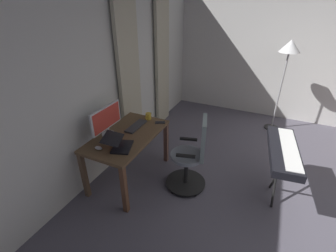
{
  "coord_description": "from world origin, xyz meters",
  "views": [
    {
      "loc": [
        2.61,
        -1.18,
        2.36
      ],
      "look_at": [
        0.31,
        -2.25,
        0.98
      ],
      "focal_mm": 25.3,
      "sensor_mm": 36.0,
      "label": 1
    }
  ],
  "objects_px": {
    "laptop": "(119,144)",
    "mug_tea": "(148,116)",
    "piano_keyboard": "(283,151)",
    "computer_keyboard": "(136,126)",
    "cell_phone_by_monitor": "(160,122)",
    "computer_mouse": "(98,148)",
    "office_chair": "(192,157)",
    "computer_monitor": "(106,119)",
    "floor_lamp": "(289,54)",
    "desk": "(128,141)"
  },
  "relations": [
    {
      "from": "office_chair",
      "to": "floor_lamp",
      "type": "bearing_deg",
      "value": -37.68
    },
    {
      "from": "desk",
      "to": "computer_mouse",
      "type": "relative_size",
      "value": 12.33
    },
    {
      "from": "laptop",
      "to": "cell_phone_by_monitor",
      "type": "distance_m",
      "value": 0.82
    },
    {
      "from": "computer_mouse",
      "to": "cell_phone_by_monitor",
      "type": "xyz_separation_m",
      "value": [
        -0.94,
        0.37,
        -0.01
      ]
    },
    {
      "from": "computer_monitor",
      "to": "piano_keyboard",
      "type": "distance_m",
      "value": 2.24
    },
    {
      "from": "computer_monitor",
      "to": "computer_keyboard",
      "type": "bearing_deg",
      "value": 145.79
    },
    {
      "from": "computer_mouse",
      "to": "piano_keyboard",
      "type": "relative_size",
      "value": 0.09
    },
    {
      "from": "computer_keyboard",
      "to": "laptop",
      "type": "bearing_deg",
      "value": 9.4
    },
    {
      "from": "piano_keyboard",
      "to": "computer_mouse",
      "type": "bearing_deg",
      "value": -73.87
    },
    {
      "from": "desk",
      "to": "mug_tea",
      "type": "xyz_separation_m",
      "value": [
        -0.52,
        0.04,
        0.15
      ]
    },
    {
      "from": "laptop",
      "to": "mug_tea",
      "type": "distance_m",
      "value": 0.84
    },
    {
      "from": "cell_phone_by_monitor",
      "to": "piano_keyboard",
      "type": "height_order",
      "value": "piano_keyboard"
    },
    {
      "from": "laptop",
      "to": "computer_mouse",
      "type": "bearing_deg",
      "value": -75.29
    },
    {
      "from": "computer_mouse",
      "to": "mug_tea",
      "type": "relative_size",
      "value": 0.75
    },
    {
      "from": "laptop",
      "to": "computer_mouse",
      "type": "height_order",
      "value": "laptop"
    },
    {
      "from": "office_chair",
      "to": "mug_tea",
      "type": "relative_size",
      "value": 7.95
    },
    {
      "from": "desk",
      "to": "mug_tea",
      "type": "height_order",
      "value": "mug_tea"
    },
    {
      "from": "office_chair",
      "to": "floor_lamp",
      "type": "xyz_separation_m",
      "value": [
        -2.28,
        0.92,
        1.01
      ]
    },
    {
      "from": "mug_tea",
      "to": "floor_lamp",
      "type": "height_order",
      "value": "floor_lamp"
    },
    {
      "from": "desk",
      "to": "piano_keyboard",
      "type": "bearing_deg",
      "value": 102.69
    },
    {
      "from": "computer_mouse",
      "to": "cell_phone_by_monitor",
      "type": "distance_m",
      "value": 1.01
    },
    {
      "from": "desk",
      "to": "piano_keyboard",
      "type": "distance_m",
      "value": 1.99
    },
    {
      "from": "computer_mouse",
      "to": "computer_monitor",
      "type": "bearing_deg",
      "value": -161.25
    },
    {
      "from": "office_chair",
      "to": "mug_tea",
      "type": "bearing_deg",
      "value": 53.02
    },
    {
      "from": "laptop",
      "to": "cell_phone_by_monitor",
      "type": "relative_size",
      "value": 2.87
    },
    {
      "from": "computer_mouse",
      "to": "mug_tea",
      "type": "distance_m",
      "value": 0.98
    },
    {
      "from": "office_chair",
      "to": "computer_mouse",
      "type": "xyz_separation_m",
      "value": [
        0.65,
        -0.99,
        0.26
      ]
    },
    {
      "from": "desk",
      "to": "floor_lamp",
      "type": "height_order",
      "value": "floor_lamp"
    },
    {
      "from": "mug_tea",
      "to": "piano_keyboard",
      "type": "relative_size",
      "value": 0.13
    },
    {
      "from": "desk",
      "to": "piano_keyboard",
      "type": "height_order",
      "value": "piano_keyboard"
    },
    {
      "from": "computer_keyboard",
      "to": "laptop",
      "type": "distance_m",
      "value": 0.55
    },
    {
      "from": "cell_phone_by_monitor",
      "to": "mug_tea",
      "type": "bearing_deg",
      "value": -127.53
    },
    {
      "from": "computer_monitor",
      "to": "laptop",
      "type": "height_order",
      "value": "computer_monitor"
    },
    {
      "from": "office_chair",
      "to": "piano_keyboard",
      "type": "bearing_deg",
      "value": -93.16
    },
    {
      "from": "laptop",
      "to": "piano_keyboard",
      "type": "distance_m",
      "value": 1.99
    },
    {
      "from": "office_chair",
      "to": "floor_lamp",
      "type": "relative_size",
      "value": 0.61
    },
    {
      "from": "computer_monitor",
      "to": "piano_keyboard",
      "type": "xyz_separation_m",
      "value": [
        -0.54,
        2.16,
        -0.22
      ]
    },
    {
      "from": "computer_monitor",
      "to": "laptop",
      "type": "bearing_deg",
      "value": 57.27
    },
    {
      "from": "office_chair",
      "to": "laptop",
      "type": "height_order",
      "value": "office_chair"
    },
    {
      "from": "office_chair",
      "to": "computer_mouse",
      "type": "relative_size",
      "value": 10.57
    },
    {
      "from": "office_chair",
      "to": "cell_phone_by_monitor",
      "type": "xyz_separation_m",
      "value": [
        -0.29,
        -0.62,
        0.25
      ]
    },
    {
      "from": "piano_keyboard",
      "to": "floor_lamp",
      "type": "relative_size",
      "value": 0.61
    },
    {
      "from": "cell_phone_by_monitor",
      "to": "floor_lamp",
      "type": "distance_m",
      "value": 2.63
    },
    {
      "from": "computer_keyboard",
      "to": "cell_phone_by_monitor",
      "type": "distance_m",
      "value": 0.36
    },
    {
      "from": "desk",
      "to": "piano_keyboard",
      "type": "xyz_separation_m",
      "value": [
        -0.44,
        1.93,
        0.12
      ]
    },
    {
      "from": "computer_monitor",
      "to": "mug_tea",
      "type": "distance_m",
      "value": 0.71
    },
    {
      "from": "desk",
      "to": "laptop",
      "type": "distance_m",
      "value": 0.36
    },
    {
      "from": "office_chair",
      "to": "piano_keyboard",
      "type": "distance_m",
      "value": 1.12
    },
    {
      "from": "computer_keyboard",
      "to": "mug_tea",
      "type": "height_order",
      "value": "mug_tea"
    },
    {
      "from": "cell_phone_by_monitor",
      "to": "floor_lamp",
      "type": "height_order",
      "value": "floor_lamp"
    }
  ]
}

